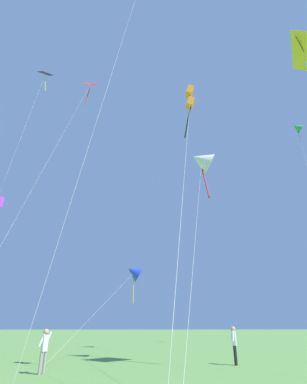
{
  "coord_description": "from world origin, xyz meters",
  "views": [
    {
      "loc": [
        -0.29,
        -2.54,
        1.67
      ],
      "look_at": [
        0.73,
        18.15,
        10.51
      ],
      "focal_mm": 29.53,
      "sensor_mm": 36.0,
      "label": 1
    }
  ],
  "objects_px": {
    "kite_white_distant": "(201,161)",
    "kite_orange_box": "(190,100)",
    "kite_blue_delta": "(134,272)",
    "person_in_red_shirt": "(44,347)",
    "kite_black_large": "(42,84)",
    "kite_red_high": "(87,92)",
    "person_in_blue_jacket": "(234,341)",
    "kite_green_small": "(297,128)"
  },
  "relations": [
    {
      "from": "kite_black_large",
      "to": "kite_orange_box",
      "type": "distance_m",
      "value": 24.31
    },
    {
      "from": "kite_red_high",
      "to": "kite_green_small",
      "type": "bearing_deg",
      "value": 2.73
    },
    {
      "from": "kite_blue_delta",
      "to": "person_in_blue_jacket",
      "type": "bearing_deg",
      "value": -67.39
    },
    {
      "from": "kite_green_small",
      "to": "person_in_red_shirt",
      "type": "xyz_separation_m",
      "value": [
        -21.63,
        -15.82,
        -21.79
      ]
    },
    {
      "from": "kite_orange_box",
      "to": "kite_red_high",
      "type": "bearing_deg",
      "value": 117.51
    },
    {
      "from": "kite_blue_delta",
      "to": "kite_orange_box",
      "type": "height_order",
      "value": "kite_orange_box"
    },
    {
      "from": "kite_green_small",
      "to": "person_in_blue_jacket",
      "type": "bearing_deg",
      "value": -135.45
    },
    {
      "from": "kite_red_high",
      "to": "person_in_blue_jacket",
      "type": "relative_size",
      "value": 16.77
    },
    {
      "from": "kite_white_distant",
      "to": "person_in_red_shirt",
      "type": "bearing_deg",
      "value": -157.94
    },
    {
      "from": "kite_white_distant",
      "to": "kite_green_small",
      "type": "bearing_deg",
      "value": 41.94
    },
    {
      "from": "kite_blue_delta",
      "to": "person_in_red_shirt",
      "type": "relative_size",
      "value": 7.97
    },
    {
      "from": "kite_green_small",
      "to": "kite_white_distant",
      "type": "bearing_deg",
      "value": -138.06
    },
    {
      "from": "kite_black_large",
      "to": "kite_red_high",
      "type": "xyz_separation_m",
      "value": [
        4.59,
        1.23,
        0.14
      ]
    },
    {
      "from": "kite_white_distant",
      "to": "kite_red_high",
      "type": "bearing_deg",
      "value": 130.07
    },
    {
      "from": "kite_red_high",
      "to": "person_in_blue_jacket",
      "type": "xyz_separation_m",
      "value": [
        10.75,
        -12.03,
        -24.94
      ]
    },
    {
      "from": "kite_green_small",
      "to": "person_in_blue_jacket",
      "type": "xyz_separation_m",
      "value": [
        -13.39,
        -13.18,
        -21.73
      ]
    },
    {
      "from": "kite_green_small",
      "to": "kite_red_high",
      "type": "relative_size",
      "value": 0.84
    },
    {
      "from": "person_in_red_shirt",
      "to": "person_in_blue_jacket",
      "type": "distance_m",
      "value": 8.65
    },
    {
      "from": "kite_blue_delta",
      "to": "kite_red_high",
      "type": "xyz_separation_m",
      "value": [
        -5.73,
        -0.02,
        19.83
      ]
    },
    {
      "from": "person_in_red_shirt",
      "to": "kite_red_high",
      "type": "bearing_deg",
      "value": 99.7
    },
    {
      "from": "kite_green_small",
      "to": "person_in_blue_jacket",
      "type": "height_order",
      "value": "kite_green_small"
    },
    {
      "from": "kite_black_large",
      "to": "person_in_red_shirt",
      "type": "distance_m",
      "value": 29.14
    },
    {
      "from": "kite_black_large",
      "to": "kite_red_high",
      "type": "bearing_deg",
      "value": 15.01
    },
    {
      "from": "kite_blue_delta",
      "to": "kite_white_distant",
      "type": "height_order",
      "value": "kite_white_distant"
    },
    {
      "from": "kite_white_distant",
      "to": "kite_orange_box",
      "type": "bearing_deg",
      "value": -106.92
    },
    {
      "from": "person_in_red_shirt",
      "to": "kite_black_large",
      "type": "bearing_deg",
      "value": 117.85
    },
    {
      "from": "kite_white_distant",
      "to": "kite_orange_box",
      "type": "distance_m",
      "value": 4.82
    },
    {
      "from": "kite_black_large",
      "to": "kite_blue_delta",
      "type": "distance_m",
      "value": 22.26
    },
    {
      "from": "kite_red_high",
      "to": "person_in_blue_jacket",
      "type": "bearing_deg",
      "value": -48.22
    },
    {
      "from": "kite_orange_box",
      "to": "person_in_red_shirt",
      "type": "relative_size",
      "value": 7.99
    },
    {
      "from": "kite_black_large",
      "to": "kite_blue_delta",
      "type": "bearing_deg",
      "value": 6.92
    },
    {
      "from": "kite_blue_delta",
      "to": "person_in_red_shirt",
      "type": "distance_m",
      "value": 15.9
    },
    {
      "from": "kite_orange_box",
      "to": "person_in_red_shirt",
      "type": "height_order",
      "value": "kite_orange_box"
    },
    {
      "from": "kite_green_small",
      "to": "kite_orange_box",
      "type": "xyz_separation_m",
      "value": [
        -15.68,
        -17.39,
        -10.9
      ]
    },
    {
      "from": "kite_red_high",
      "to": "person_in_blue_jacket",
      "type": "height_order",
      "value": "kite_red_high"
    },
    {
      "from": "kite_black_large",
      "to": "person_in_blue_jacket",
      "type": "xyz_separation_m",
      "value": [
        15.34,
        -10.8,
        -24.8
      ]
    },
    {
      "from": "kite_red_high",
      "to": "kite_orange_box",
      "type": "relative_size",
      "value": 2.22
    },
    {
      "from": "kite_blue_delta",
      "to": "person_in_blue_jacket",
      "type": "distance_m",
      "value": 14.02
    },
    {
      "from": "person_in_blue_jacket",
      "to": "kite_white_distant",
      "type": "bearing_deg",
      "value": 159.93
    },
    {
      "from": "kite_black_large",
      "to": "kite_white_distant",
      "type": "distance_m",
      "value": 23.18
    },
    {
      "from": "kite_blue_delta",
      "to": "person_in_red_shirt",
      "type": "bearing_deg",
      "value": -102.37
    },
    {
      "from": "kite_red_high",
      "to": "person_in_red_shirt",
      "type": "bearing_deg",
      "value": -80.3
    }
  ]
}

